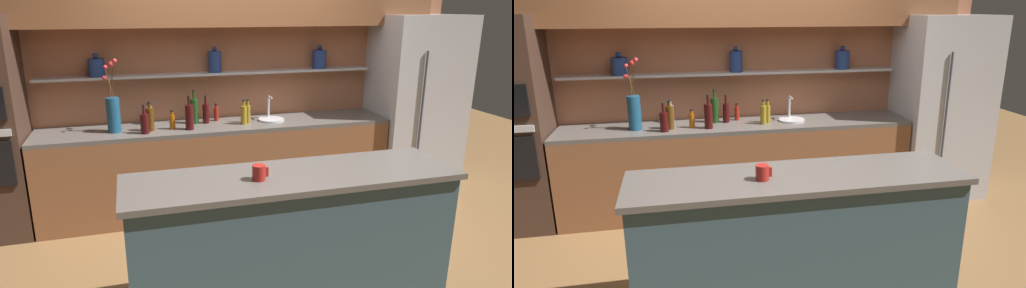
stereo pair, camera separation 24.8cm
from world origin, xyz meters
TOP-DOWN VIEW (x-y plane):
  - ground_plane at (0.00, 0.00)m, footprint 12.00×12.00m
  - back_wall_unit at (-0.00, 1.53)m, footprint 5.20×0.44m
  - back_counter_unit at (-0.14, 1.24)m, footprint 3.56×0.62m
  - island_counter at (0.00, -0.59)m, footprint 2.22×0.61m
  - refrigerator at (2.13, 1.20)m, footprint 0.94×0.73m
  - flower_vase at (-1.15, 1.20)m, footprint 0.14×0.15m
  - sink_fixture at (0.43, 1.25)m, footprint 0.27×0.27m
  - bottle_spirit_0 at (-0.82, 1.16)m, footprint 0.08×0.08m
  - bottle_sauce_1 at (-0.61, 1.16)m, footprint 0.06×0.06m
  - bottle_wine_2 at (-0.45, 1.10)m, footprint 0.08×0.08m
  - bottle_oil_3 at (0.17, 1.22)m, footprint 0.05×0.05m
  - bottle_wine_4 at (-0.25, 1.32)m, footprint 0.07×0.07m
  - bottle_spirit_5 at (-0.81, 1.42)m, footprint 0.06×0.06m
  - bottle_wine_6 at (-0.88, 1.07)m, footprint 0.08×0.08m
  - bottle_oil_7 at (0.11, 1.17)m, footprint 0.06×0.06m
  - bottle_wine_8 at (-0.37, 1.34)m, footprint 0.08×0.08m
  - bottle_sauce_9 at (-0.13, 1.39)m, footprint 0.05×0.05m
  - coffee_mug at (-0.25, -0.63)m, footprint 0.10×0.08m

SIDE VIEW (x-z plane):
  - ground_plane at x=0.00m, z-range 0.00..0.00m
  - back_counter_unit at x=-0.14m, z-range 0.00..0.92m
  - island_counter at x=0.00m, z-range 0.00..1.02m
  - sink_fixture at x=0.43m, z-range 0.82..1.07m
  - refrigerator at x=2.13m, z-range 0.00..1.99m
  - bottle_sauce_9 at x=-0.13m, z-range 0.91..1.09m
  - bottle_sauce_1 at x=-0.61m, z-range 0.90..1.09m
  - bottle_spirit_5 at x=-0.81m, z-range 0.90..1.14m
  - bottle_wine_6 at x=-0.88m, z-range 0.88..1.16m
  - bottle_oil_3 at x=0.17m, z-range 0.90..1.14m
  - bottle_oil_7 at x=0.11m, z-range 0.90..1.15m
  - bottle_wine_4 at x=-0.25m, z-range 0.88..1.17m
  - bottle_spirit_0 at x=-0.82m, z-range 0.90..1.18m
  - bottle_wine_2 at x=-0.45m, z-range 0.88..1.21m
  - bottle_wine_8 at x=-0.37m, z-range 0.88..1.23m
  - coffee_mug at x=-0.25m, z-range 1.02..1.12m
  - flower_vase at x=-1.15m, z-range 0.77..1.46m
  - back_wall_unit at x=0.00m, z-range 0.25..2.85m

